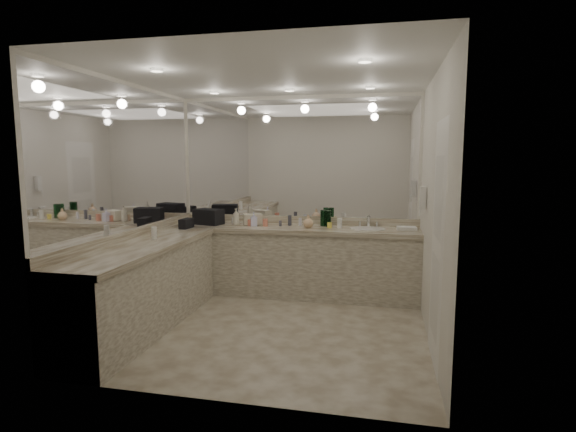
% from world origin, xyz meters
% --- Properties ---
extents(floor, '(3.20, 3.20, 0.00)m').
position_xyz_m(floor, '(0.00, 0.00, 0.00)').
color(floor, beige).
rests_on(floor, ground).
extents(ceiling, '(3.20, 3.20, 0.00)m').
position_xyz_m(ceiling, '(0.00, 0.00, 2.60)').
color(ceiling, white).
rests_on(ceiling, floor).
extents(wall_back, '(3.20, 0.02, 2.60)m').
position_xyz_m(wall_back, '(0.00, 1.50, 1.30)').
color(wall_back, silver).
rests_on(wall_back, floor).
extents(wall_left, '(0.02, 3.00, 2.60)m').
position_xyz_m(wall_left, '(-1.60, 0.00, 1.30)').
color(wall_left, silver).
rests_on(wall_left, floor).
extents(wall_right, '(0.02, 3.00, 2.60)m').
position_xyz_m(wall_right, '(1.60, 0.00, 1.30)').
color(wall_right, silver).
rests_on(wall_right, floor).
extents(vanity_back_base, '(3.20, 0.60, 0.84)m').
position_xyz_m(vanity_back_base, '(0.00, 1.20, 0.42)').
color(vanity_back_base, beige).
rests_on(vanity_back_base, floor).
extents(vanity_back_top, '(3.20, 0.64, 0.06)m').
position_xyz_m(vanity_back_top, '(0.00, 1.19, 0.87)').
color(vanity_back_top, beige).
rests_on(vanity_back_top, vanity_back_base).
extents(vanity_left_base, '(0.60, 2.40, 0.84)m').
position_xyz_m(vanity_left_base, '(-1.30, -0.30, 0.42)').
color(vanity_left_base, beige).
rests_on(vanity_left_base, floor).
extents(vanity_left_top, '(0.64, 2.42, 0.06)m').
position_xyz_m(vanity_left_top, '(-1.29, -0.30, 0.87)').
color(vanity_left_top, beige).
rests_on(vanity_left_top, vanity_left_base).
extents(backsplash_back, '(3.20, 0.04, 0.10)m').
position_xyz_m(backsplash_back, '(0.00, 1.48, 0.95)').
color(backsplash_back, beige).
rests_on(backsplash_back, vanity_back_top).
extents(backsplash_left, '(0.04, 3.00, 0.10)m').
position_xyz_m(backsplash_left, '(-1.58, 0.00, 0.95)').
color(backsplash_left, beige).
rests_on(backsplash_left, vanity_left_top).
extents(mirror_back, '(3.12, 0.01, 1.55)m').
position_xyz_m(mirror_back, '(0.00, 1.49, 1.77)').
color(mirror_back, white).
rests_on(mirror_back, wall_back).
extents(mirror_left, '(0.01, 2.92, 1.55)m').
position_xyz_m(mirror_left, '(-1.59, 0.00, 1.77)').
color(mirror_left, white).
rests_on(mirror_left, wall_left).
extents(sink, '(0.44, 0.44, 0.03)m').
position_xyz_m(sink, '(0.95, 1.20, 0.90)').
color(sink, white).
rests_on(sink, vanity_back_top).
extents(faucet, '(0.24, 0.16, 0.14)m').
position_xyz_m(faucet, '(0.95, 1.41, 0.97)').
color(faucet, silver).
rests_on(faucet, vanity_back_top).
extents(wall_phone, '(0.06, 0.10, 0.24)m').
position_xyz_m(wall_phone, '(1.56, 0.70, 1.35)').
color(wall_phone, white).
rests_on(wall_phone, wall_right).
extents(door, '(0.02, 0.82, 2.10)m').
position_xyz_m(door, '(1.59, -0.50, 1.05)').
color(door, white).
rests_on(door, wall_right).
extents(black_toiletry_bag, '(0.41, 0.31, 0.21)m').
position_xyz_m(black_toiletry_bag, '(-1.15, 1.17, 1.00)').
color(black_toiletry_bag, black).
rests_on(black_toiletry_bag, vanity_back_top).
extents(black_bag_spill, '(0.12, 0.23, 0.12)m').
position_xyz_m(black_bag_spill, '(-1.30, 0.79, 0.96)').
color(black_bag_spill, black).
rests_on(black_bag_spill, vanity_left_top).
extents(cream_cosmetic_case, '(0.28, 0.23, 0.14)m').
position_xyz_m(cream_cosmetic_case, '(-0.56, 1.26, 0.97)').
color(cream_cosmetic_case, beige).
rests_on(cream_cosmetic_case, vanity_back_top).
extents(hand_towel, '(0.25, 0.17, 0.04)m').
position_xyz_m(hand_towel, '(1.42, 1.23, 0.92)').
color(hand_towel, white).
rests_on(hand_towel, vanity_back_top).
extents(lotion_left, '(0.06, 0.06, 0.14)m').
position_xyz_m(lotion_left, '(-1.30, -0.03, 0.97)').
color(lotion_left, white).
rests_on(lotion_left, vanity_left_top).
extents(soap_bottle_a, '(0.10, 0.10, 0.22)m').
position_xyz_m(soap_bottle_a, '(-0.77, 1.17, 1.01)').
color(soap_bottle_a, silver).
rests_on(soap_bottle_a, vanity_back_top).
extents(soap_bottle_b, '(0.11, 0.11, 0.18)m').
position_xyz_m(soap_bottle_b, '(-0.51, 1.13, 0.99)').
color(soap_bottle_b, silver).
rests_on(soap_bottle_b, vanity_back_top).
extents(soap_bottle_c, '(0.15, 0.15, 0.17)m').
position_xyz_m(soap_bottle_c, '(0.20, 1.15, 0.98)').
color(soap_bottle_c, '#E5BB8D').
rests_on(soap_bottle_c, vanity_back_top).
extents(green_bottle_0, '(0.07, 0.07, 0.21)m').
position_xyz_m(green_bottle_0, '(0.44, 1.31, 1.00)').
color(green_bottle_0, '#144E23').
rests_on(green_bottle_0, vanity_back_top).
extents(green_bottle_1, '(0.07, 0.07, 0.20)m').
position_xyz_m(green_bottle_1, '(0.41, 1.34, 1.00)').
color(green_bottle_1, '#144E23').
rests_on(green_bottle_1, vanity_back_top).
extents(green_bottle_2, '(0.07, 0.07, 0.21)m').
position_xyz_m(green_bottle_2, '(0.37, 1.34, 1.01)').
color(green_bottle_2, '#144E23').
rests_on(green_bottle_2, vanity_back_top).
extents(amenity_bottle_0, '(0.06, 0.06, 0.07)m').
position_xyz_m(amenity_bottle_0, '(0.47, 1.20, 0.93)').
color(amenity_bottle_0, '#F2D84C').
rests_on(amenity_bottle_0, vanity_back_top).
extents(amenity_bottle_1, '(0.04, 0.04, 0.07)m').
position_xyz_m(amenity_bottle_1, '(-0.18, 1.23, 0.94)').
color(amenity_bottle_1, '#3F3F4C').
rests_on(amenity_bottle_1, vanity_back_top).
extents(amenity_bottle_2, '(0.06, 0.06, 0.08)m').
position_xyz_m(amenity_bottle_2, '(-0.57, 1.17, 0.94)').
color(amenity_bottle_2, '#E57F66').
rests_on(amenity_bottle_2, vanity_back_top).
extents(amenity_bottle_3, '(0.05, 0.05, 0.14)m').
position_xyz_m(amenity_bottle_3, '(-0.07, 1.29, 0.97)').
color(amenity_bottle_3, '#3F3F4C').
rests_on(amenity_bottle_3, vanity_back_top).
extents(amenity_bottle_4, '(0.05, 0.05, 0.08)m').
position_xyz_m(amenity_bottle_4, '(-0.86, 1.32, 0.94)').
color(amenity_bottle_4, white).
rests_on(amenity_bottle_4, vanity_back_top).
extents(amenity_bottle_5, '(0.07, 0.07, 0.10)m').
position_xyz_m(amenity_bottle_5, '(-0.37, 1.16, 0.95)').
color(amenity_bottle_5, '#E57F66').
rests_on(amenity_bottle_5, vanity_back_top).
extents(amenity_bottle_6, '(0.04, 0.04, 0.09)m').
position_xyz_m(amenity_bottle_6, '(-0.80, 1.24, 0.95)').
color(amenity_bottle_6, '#E0B28C').
rests_on(amenity_bottle_6, vanity_back_top).
extents(amenity_bottle_7, '(0.04, 0.04, 0.10)m').
position_xyz_m(amenity_bottle_7, '(0.07, 1.30, 0.95)').
color(amenity_bottle_7, silver).
rests_on(amenity_bottle_7, vanity_back_top).
extents(amenity_bottle_8, '(0.06, 0.06, 0.13)m').
position_xyz_m(amenity_bottle_8, '(0.60, 1.20, 0.96)').
color(amenity_bottle_8, white).
rests_on(amenity_bottle_8, vanity_back_top).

